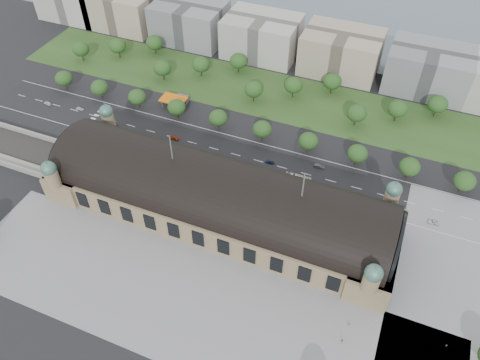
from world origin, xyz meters
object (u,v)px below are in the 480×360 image
at_px(bus_east, 271,179).
at_px(parked_car_1, 115,139).
at_px(pedestrian_2, 447,345).
at_px(traffic_car_0, 48,103).
at_px(bus_mid, 298,178).
at_px(parked_car_2, 140,146).
at_px(pedestrian_1, 342,341).
at_px(petrol_station, 178,99).
at_px(traffic_car_2, 113,126).
at_px(parked_car_0, 117,144).
at_px(traffic_car_4, 270,162).
at_px(parked_car_4, 146,154).
at_px(parked_car_5, 176,163).
at_px(traffic_car_6, 433,222).
at_px(traffic_car_3, 175,138).
at_px(traffic_car_1, 80,109).
at_px(parked_car_6, 206,165).
at_px(parked_car_3, 126,148).
at_px(bus_west, 195,158).
at_px(pedestrian_0, 349,325).
at_px(traffic_car_5, 319,166).

bearing_deg(bus_east, parked_car_1, 94.11).
xyz_separation_m(parked_car_1, pedestrian_2, (166.05, -50.48, 0.11)).
relative_size(traffic_car_0, bus_mid, 0.39).
xyz_separation_m(parked_car_2, pedestrian_1, (118.18, -62.49, 0.16)).
xyz_separation_m(petrol_station, traffic_car_2, (-22.21, -31.35, -2.20)).
distance_m(parked_car_0, pedestrian_1, 142.53).
bearing_deg(traffic_car_4, parked_car_4, -73.15).
bearing_deg(bus_east, parked_car_5, 100.15).
bearing_deg(traffic_car_6, parked_car_2, -94.64).
xyz_separation_m(traffic_car_3, pedestrian_2, (138.57, -62.66, 0.01)).
relative_size(traffic_car_1, bus_mid, 0.34).
bearing_deg(petrol_station, parked_car_6, -48.29).
height_order(petrol_station, parked_car_0, petrol_station).
distance_m(parked_car_0, parked_car_5, 34.09).
height_order(traffic_car_2, parked_car_0, traffic_car_2).
height_order(parked_car_1, parked_car_5, parked_car_5).
distance_m(traffic_car_2, parked_car_1, 11.41).
relative_size(traffic_car_3, pedestrian_2, 3.39).
distance_m(parked_car_3, bus_mid, 86.76).
bearing_deg(bus_mid, parked_car_0, 95.00).
height_order(traffic_car_1, traffic_car_2, traffic_car_2).
bearing_deg(bus_west, traffic_car_6, -91.67).
xyz_separation_m(parked_car_5, pedestrian_0, (96.22, -51.77, 0.06)).
xyz_separation_m(parked_car_6, bus_west, (-7.00, 2.00, 0.73)).
distance_m(parked_car_1, parked_car_4, 20.55).
bearing_deg(bus_mid, traffic_car_3, 84.51).
bearing_deg(bus_mid, parked_car_1, 93.14).
bearing_deg(traffic_car_6, pedestrian_1, -25.76).
bearing_deg(parked_car_2, traffic_car_5, 80.72).
relative_size(bus_west, bus_east, 0.79).
relative_size(traffic_car_3, traffic_car_6, 1.17).
height_order(traffic_car_4, bus_mid, bus_mid).
bearing_deg(bus_east, pedestrian_0, -136.30).
bearing_deg(pedestrian_2, pedestrian_0, 61.42).
distance_m(traffic_car_1, bus_mid, 127.17).
distance_m(bus_mid, pedestrian_1, 79.03).
bearing_deg(traffic_car_5, parked_car_1, 99.00).
relative_size(traffic_car_5, pedestrian_2, 3.07).
relative_size(petrol_station, traffic_car_2, 2.59).
relative_size(parked_car_3, bus_mid, 0.31).
bearing_deg(parked_car_6, petrol_station, -169.30).
distance_m(traffic_car_0, traffic_car_4, 130.44).
bearing_deg(parked_car_4, pedestrian_2, 46.17).
relative_size(parked_car_3, parked_car_5, 0.67).
relative_size(traffic_car_2, parked_car_1, 1.08).
relative_size(traffic_car_0, parked_car_5, 0.85).
bearing_deg(traffic_car_6, parked_car_3, -93.15).
relative_size(petrol_station, traffic_car_6, 3.01).
height_order(traffic_car_2, traffic_car_5, traffic_car_5).
height_order(petrol_station, traffic_car_1, petrol_station).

